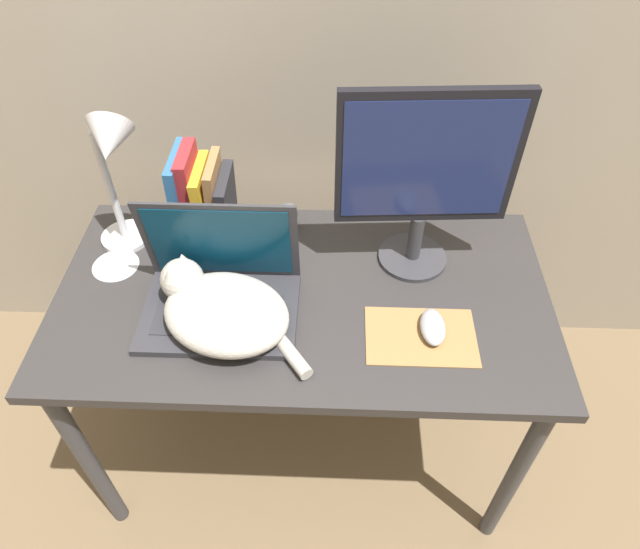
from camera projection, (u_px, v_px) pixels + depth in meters
ground_plane at (301, 538)px, 1.72m from camera, size 12.00×12.00×0.00m
desk at (303, 316)px, 1.48m from camera, size 1.23×0.65×0.74m
laptop at (220, 291)px, 1.35m from camera, size 0.37×0.26×0.27m
cat at (221, 309)px, 1.30m from camera, size 0.38×0.32×0.14m
external_monitor at (426, 174)px, 1.31m from camera, size 0.42×0.18×0.48m
mousepad at (421, 336)px, 1.32m from camera, size 0.26×0.17×0.00m
computer_mouse at (433, 327)px, 1.32m from camera, size 0.06×0.11×0.03m
book_row at (202, 199)px, 1.49m from camera, size 0.15×0.17×0.26m
desk_lamp at (112, 164)px, 1.34m from camera, size 0.17×0.17×0.40m
webcam at (288, 213)px, 1.56m from camera, size 0.05×0.05×0.08m
cd_disc at (116, 266)px, 1.48m from camera, size 0.12×0.12×0.00m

